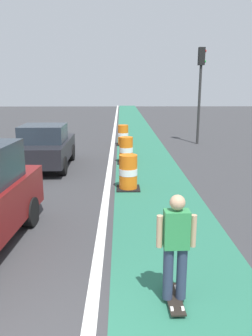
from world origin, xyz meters
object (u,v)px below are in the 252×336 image
(traffic_barrel_back, at_px, (123,135))
(traffic_light_corner, at_px, (201,79))
(traffic_barrel_front, at_px, (128,173))
(parked_sedan_second, at_px, (45,147))
(traffic_barrel_mid, at_px, (126,150))
(skateboarder_on_lane, at_px, (176,247))

(traffic_barrel_back, height_order, traffic_light_corner, traffic_light_corner)
(traffic_barrel_back, xyz_separation_m, traffic_light_corner, (4.14, 0.35, 2.97))
(traffic_barrel_front, bearing_deg, traffic_barrel_back, 90.68)
(traffic_barrel_back, bearing_deg, parked_sedan_second, -120.94)
(traffic_light_corner, bearing_deg, traffic_barrel_mid, -130.45)
(skateboarder_on_lane, height_order, traffic_light_corner, traffic_light_corner)
(parked_sedan_second, xyz_separation_m, traffic_light_corner, (7.23, 5.50, 2.67))
(traffic_barrel_front, relative_size, traffic_barrel_back, 1.00)
(traffic_light_corner, bearing_deg, traffic_barrel_back, -175.20)
(traffic_light_corner, bearing_deg, traffic_barrel_front, -115.59)
(traffic_light_corner, bearing_deg, skateboarder_on_lane, -103.83)
(parked_sedan_second, bearing_deg, traffic_barrel_mid, 13.23)
(traffic_barrel_mid, relative_size, traffic_barrel_back, 1.00)
(traffic_barrel_front, bearing_deg, traffic_barrel_mid, 90.07)
(skateboarder_on_lane, distance_m, traffic_light_corner, 14.82)
(skateboarder_on_lane, bearing_deg, traffic_barrel_front, 95.53)
(traffic_barrel_mid, distance_m, traffic_barrel_back, 4.40)
(skateboarder_on_lane, distance_m, parked_sedan_second, 9.45)
(skateboarder_on_lane, relative_size, traffic_barrel_mid, 1.55)
(traffic_barrel_front, xyz_separation_m, traffic_light_corner, (4.04, 8.44, 2.97))
(traffic_barrel_mid, bearing_deg, traffic_barrel_front, -89.93)
(skateboarder_on_lane, xyz_separation_m, parked_sedan_second, (-3.74, 8.68, -0.08))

